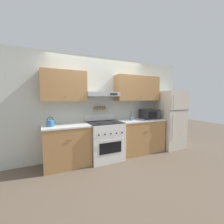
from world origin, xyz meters
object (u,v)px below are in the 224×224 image
(stove_range, at_px, (105,140))
(utensil_crock, at_px, (131,118))
(tea_kettle, at_px, (50,123))
(microwave, at_px, (150,114))
(refrigerator, at_px, (170,119))

(stove_range, height_order, utensil_crock, utensil_crock)
(tea_kettle, bearing_deg, utensil_crock, 0.00)
(utensil_crock, bearing_deg, tea_kettle, -180.00)
(stove_range, height_order, microwave, microwave)
(microwave, height_order, utensil_crock, utensil_crock)
(tea_kettle, height_order, microwave, microwave)
(tea_kettle, relative_size, utensil_crock, 0.72)
(refrigerator, relative_size, microwave, 3.70)
(microwave, xyz_separation_m, utensil_crock, (-0.62, -0.02, -0.07))
(tea_kettle, distance_m, microwave, 2.62)
(tea_kettle, bearing_deg, refrigerator, -0.70)
(refrigerator, relative_size, utensil_crock, 6.12)
(refrigerator, bearing_deg, microwave, 175.39)
(refrigerator, distance_m, utensil_crock, 1.36)
(tea_kettle, distance_m, utensil_crock, 2.00)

